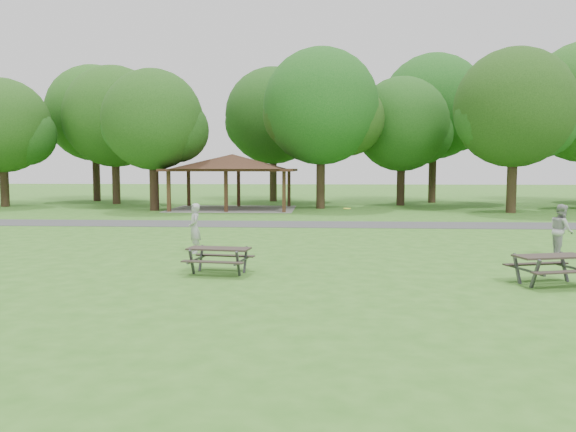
# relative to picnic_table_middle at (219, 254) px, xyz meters

# --- Properties ---
(ground) EXTENTS (160.00, 160.00, 0.00)m
(ground) POSITION_rel_picnic_table_middle_xyz_m (0.68, -0.85, -0.53)
(ground) COLOR #367220
(ground) RESTS_ON ground
(asphalt_path) EXTENTS (120.00, 3.20, 0.02)m
(asphalt_path) POSITION_rel_picnic_table_middle_xyz_m (0.68, 13.15, -0.52)
(asphalt_path) COLOR #424244
(asphalt_path) RESTS_ON ground
(pavilion) EXTENTS (8.60, 7.01, 3.76)m
(pavilion) POSITION_rel_picnic_table_middle_xyz_m (-3.32, 23.15, 2.53)
(pavilion) COLOR #3C2615
(pavilion) RESTS_ON ground
(tree_row_b) EXTENTS (7.14, 6.80, 9.28)m
(tree_row_b) POSITION_rel_picnic_table_middle_xyz_m (-20.23, 24.67, 5.13)
(tree_row_b) COLOR black
(tree_row_b) RESTS_ON ground
(tree_row_c) EXTENTS (8.19, 7.80, 10.67)m
(tree_row_c) POSITION_rel_picnic_table_middle_xyz_m (-13.22, 28.17, 6.00)
(tree_row_c) COLOR #332116
(tree_row_c) RESTS_ON ground
(tree_row_d) EXTENTS (6.93, 6.60, 9.27)m
(tree_row_d) POSITION_rel_picnic_table_middle_xyz_m (-8.23, 21.67, 5.24)
(tree_row_d) COLOR black
(tree_row_d) RESTS_ON ground
(tree_row_e) EXTENTS (8.40, 8.00, 11.02)m
(tree_row_e) POSITION_rel_picnic_table_middle_xyz_m (2.78, 24.17, 6.25)
(tree_row_e) COLOR #312216
(tree_row_e) RESTS_ON ground
(tree_row_f) EXTENTS (7.35, 7.00, 9.55)m
(tree_row_f) POSITION_rel_picnic_table_middle_xyz_m (8.77, 27.67, 5.31)
(tree_row_f) COLOR black
(tree_row_f) RESTS_ON ground
(tree_row_g) EXTENTS (7.77, 7.40, 10.25)m
(tree_row_g) POSITION_rel_picnic_table_middle_xyz_m (14.78, 21.17, 5.79)
(tree_row_g) COLOR #2E2214
(tree_row_g) RESTS_ON ground
(tree_deep_a) EXTENTS (8.40, 8.00, 11.38)m
(tree_deep_a) POSITION_rel_picnic_table_middle_xyz_m (-16.22, 31.67, 6.60)
(tree_deep_a) COLOR black
(tree_deep_a) RESTS_ON ground
(tree_deep_b) EXTENTS (8.40, 8.00, 11.13)m
(tree_deep_b) POSITION_rel_picnic_table_middle_xyz_m (-1.22, 32.17, 6.35)
(tree_deep_b) COLOR #312416
(tree_deep_b) RESTS_ON ground
(tree_deep_c) EXTENTS (8.82, 8.40, 11.90)m
(tree_deep_c) POSITION_rel_picnic_table_middle_xyz_m (11.79, 31.17, 6.91)
(tree_deep_c) COLOR #322116
(tree_deep_c) RESTS_ON ground
(picnic_table_middle) EXTENTS (1.84, 1.56, 0.73)m
(picnic_table_middle) POSITION_rel_picnic_table_middle_xyz_m (0.00, 0.00, 0.00)
(picnic_table_middle) COLOR #2F2622
(picnic_table_middle) RESTS_ON ground
(picnic_table_far) EXTENTS (2.04, 1.79, 0.75)m
(picnic_table_far) POSITION_rel_picnic_table_middle_xyz_m (8.38, -0.95, 0.02)
(picnic_table_far) COLOR #2E2721
(picnic_table_far) RESTS_ON ground
(frisbee_in_flight) EXTENTS (0.30, 0.30, 0.02)m
(frisbee_in_flight) POSITION_rel_picnic_table_middle_xyz_m (3.60, 3.58, 0.99)
(frisbee_in_flight) COLOR yellow
(frisbee_in_flight) RESTS_ON ground
(frisbee_thrower) EXTENTS (0.59, 0.71, 1.67)m
(frisbee_thrower) POSITION_rel_picnic_table_middle_xyz_m (-1.47, 3.53, 0.30)
(frisbee_thrower) COLOR #A9A9AC
(frisbee_thrower) RESTS_ON ground
(frisbee_catcher) EXTENTS (0.68, 0.85, 1.69)m
(frisbee_catcher) POSITION_rel_picnic_table_middle_xyz_m (10.53, 3.65, 0.31)
(frisbee_catcher) COLOR #A4A4A7
(frisbee_catcher) RESTS_ON ground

